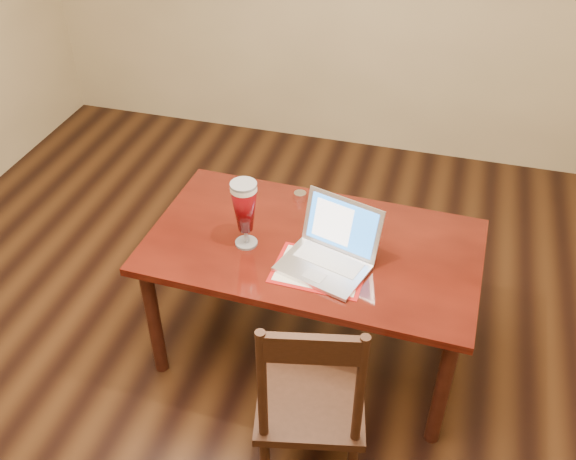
# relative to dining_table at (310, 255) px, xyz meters

# --- Properties ---
(ground) EXTENTS (5.00, 5.00, 0.00)m
(ground) POSITION_rel_dining_table_xyz_m (-0.27, -0.37, -0.63)
(ground) COLOR black
(ground) RESTS_ON ground
(room_shell) EXTENTS (4.51, 5.01, 2.71)m
(room_shell) POSITION_rel_dining_table_xyz_m (-0.27, -0.37, 1.13)
(room_shell) COLOR tan
(room_shell) RESTS_ON ground
(dining_table) EXTENTS (1.51, 0.88, 1.02)m
(dining_table) POSITION_rel_dining_table_xyz_m (0.00, 0.00, 0.00)
(dining_table) COLOR #4C120A
(dining_table) RESTS_ON ground
(dining_chair) EXTENTS (0.50, 0.48, 0.99)m
(dining_chair) POSITION_rel_dining_table_xyz_m (0.18, -0.67, -0.17)
(dining_chair) COLOR black
(dining_chair) RESTS_ON ground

